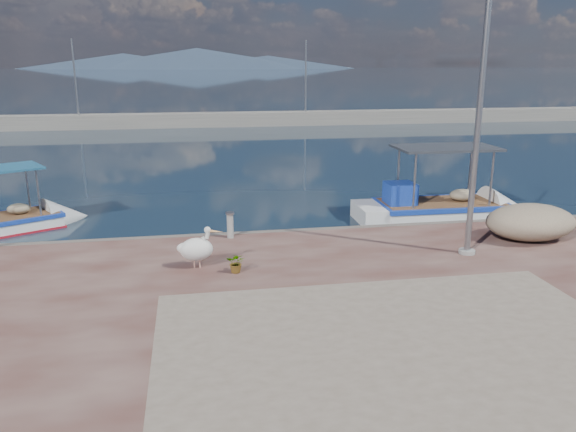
# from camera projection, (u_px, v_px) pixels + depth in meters

# --- Properties ---
(ground) EXTENTS (1400.00, 1400.00, 0.00)m
(ground) POSITION_uv_depth(u_px,v_px,m) (317.00, 315.00, 12.71)
(ground) COLOR #162635
(ground) RESTS_ON ground
(quay_patch) EXTENTS (9.00, 7.00, 0.01)m
(quay_patch) POSITION_uv_depth(u_px,v_px,m) (410.00, 357.00, 9.89)
(quay_patch) COLOR gray
(quay_patch) RESTS_ON quay
(breakwater) EXTENTS (120.00, 2.20, 7.50)m
(breakwater) POSITION_uv_depth(u_px,v_px,m) (219.00, 119.00, 50.55)
(breakwater) COLOR gray
(breakwater) RESTS_ON ground
(mountains) EXTENTS (370.00, 280.00, 22.00)m
(mountains) POSITION_uv_depth(u_px,v_px,m) (192.00, 60.00, 628.55)
(mountains) COLOR #28384C
(mountains) RESTS_ON ground
(boat_right) EXTENTS (6.47, 2.23, 3.10)m
(boat_right) POSITION_uv_depth(u_px,v_px,m) (439.00, 212.00, 20.51)
(boat_right) COLOR white
(boat_right) RESTS_ON ground
(pelican) EXTENTS (1.14, 0.65, 1.08)m
(pelican) POSITION_uv_depth(u_px,v_px,m) (197.00, 249.00, 14.07)
(pelican) COLOR tan
(pelican) RESTS_ON quay
(lamp_post) EXTENTS (0.44, 0.96, 7.00)m
(lamp_post) POSITION_uv_depth(u_px,v_px,m) (477.00, 132.00, 14.44)
(lamp_post) COLOR gray
(lamp_post) RESTS_ON quay
(bollard_near) EXTENTS (0.26, 0.26, 0.78)m
(bollard_near) POSITION_uv_depth(u_px,v_px,m) (230.00, 224.00, 16.55)
(bollard_near) COLOR gray
(bollard_near) RESTS_ON quay
(potted_plant) EXTENTS (0.55, 0.51, 0.51)m
(potted_plant) POSITION_uv_depth(u_px,v_px,m) (236.00, 263.00, 13.83)
(potted_plant) COLOR #33722D
(potted_plant) RESTS_ON quay
(net_pile_c) EXTENTS (2.66, 1.90, 1.04)m
(net_pile_c) POSITION_uv_depth(u_px,v_px,m) (530.00, 222.00, 16.39)
(net_pile_c) COLOR tan
(net_pile_c) RESTS_ON quay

